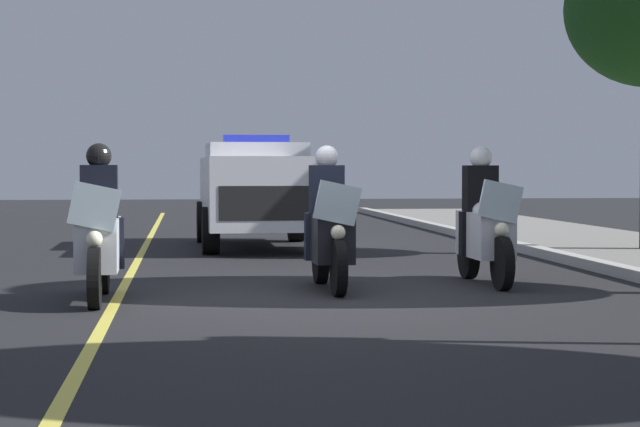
% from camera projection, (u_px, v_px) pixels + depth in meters
% --- Properties ---
extents(ground_plane, '(80.00, 80.00, 0.00)m').
position_uv_depth(ground_plane, '(328.00, 295.00, 12.88)').
color(ground_plane, black).
extents(lane_stripe_center, '(48.00, 0.12, 0.01)m').
position_uv_depth(lane_stripe_center, '(118.00, 297.00, 12.60)').
color(lane_stripe_center, '#E0D14C').
rests_on(lane_stripe_center, ground).
extents(police_motorcycle_lead_left, '(2.14, 0.57, 1.72)m').
position_uv_depth(police_motorcycle_lead_left, '(98.00, 237.00, 12.27)').
color(police_motorcycle_lead_left, black).
rests_on(police_motorcycle_lead_left, ground).
extents(police_motorcycle_lead_right, '(2.14, 0.57, 1.72)m').
position_uv_depth(police_motorcycle_lead_right, '(329.00, 231.00, 13.45)').
color(police_motorcycle_lead_right, black).
rests_on(police_motorcycle_lead_right, ground).
extents(police_motorcycle_trailing, '(2.14, 0.57, 1.72)m').
position_uv_depth(police_motorcycle_trailing, '(484.00, 228.00, 14.05)').
color(police_motorcycle_trailing, black).
rests_on(police_motorcycle_trailing, ground).
extents(police_suv, '(4.94, 2.15, 2.05)m').
position_uv_depth(police_suv, '(257.00, 189.00, 20.57)').
color(police_suv, silver).
rests_on(police_suv, ground).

